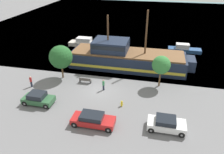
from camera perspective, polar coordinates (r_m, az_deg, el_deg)
The scene contains 14 objects.
ground_plane at distance 30.57m, azimuth -3.02°, elevation -3.47°, with size 160.00×160.00×0.00m, color slate.
water_surface at distance 71.27m, azimuth 6.65°, elevation 14.81°, with size 80.00×80.00×0.00m, color slate.
pirate_ship at distance 36.75m, azimuth 3.64°, elevation 5.07°, with size 20.24×5.72×9.61m.
moored_boat_dockside at distance 47.25m, azimuth -6.77°, elevation 8.85°, with size 7.56×2.30×1.76m.
moored_boat_outer at distance 45.87m, azimuth 18.27°, elevation 6.97°, with size 6.32×1.90×1.63m.
parked_car_curb_front at distance 24.23m, azimuth -5.01°, elevation -11.01°, with size 4.74×1.93×1.41m.
parked_car_curb_mid at distance 28.93m, azimuth -18.75°, elevation -5.34°, with size 3.84×1.95×1.53m.
parked_car_curb_rear at distance 24.26m, azimuth 14.00°, elevation -11.79°, with size 4.00×2.01×1.46m.
fire_hydrant at distance 27.16m, azimuth 2.56°, elevation -6.88°, with size 0.42×0.25×0.76m.
bench_promenade_east at distance 32.38m, azimuth -7.04°, elevation -0.84°, with size 1.76×0.45×0.85m.
pedestrian_walking_near at distance 33.06m, azimuth -20.41°, elevation -1.08°, with size 0.32×0.32×1.68m.
pedestrian_walking_far at distance 30.23m, azimuth -2.25°, elevation -2.08°, with size 0.32×0.32×1.60m.
tree_row_east at distance 33.29m, azimuth -13.23°, elevation 5.09°, with size 3.46×3.46×5.14m.
tree_row_mideast at distance 30.86m, azimuth 12.73°, elevation 3.07°, with size 2.56×2.56×4.59m.
Camera 1 is at (7.25, -25.10, 15.88)m, focal length 35.00 mm.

